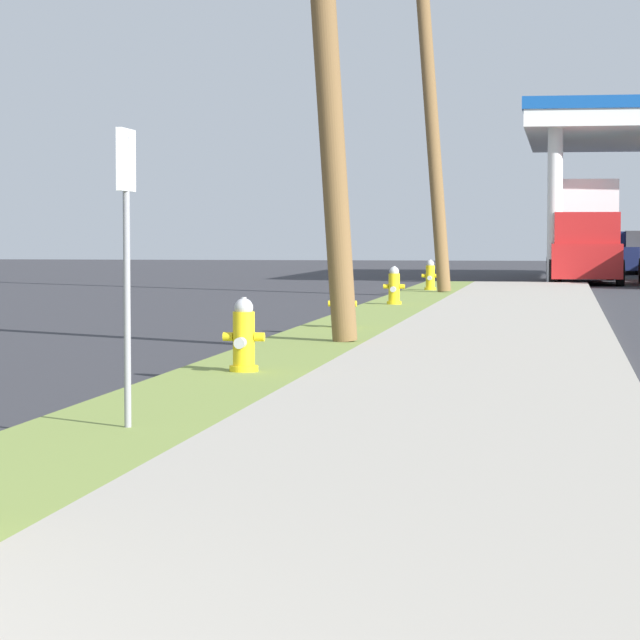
# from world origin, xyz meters

# --- Properties ---
(fire_hydrant_second) EXTENTS (0.42, 0.38, 0.74)m
(fire_hydrant_second) POSITION_xyz_m (0.73, 11.19, 0.45)
(fire_hydrant_second) COLOR yellow
(fire_hydrant_second) RESTS_ON grass_verge
(fire_hydrant_third) EXTENTS (0.42, 0.37, 0.74)m
(fire_hydrant_third) POSITION_xyz_m (0.69, 18.40, 0.45)
(fire_hydrant_third) COLOR yellow
(fire_hydrant_third) RESTS_ON grass_verge
(fire_hydrant_fourth) EXTENTS (0.42, 0.37, 0.74)m
(fire_hydrant_fourth) POSITION_xyz_m (0.64, 25.69, 0.45)
(fire_hydrant_fourth) COLOR yellow
(fire_hydrant_fourth) RESTS_ON grass_verge
(fire_hydrant_fifth) EXTENTS (0.42, 0.38, 0.74)m
(fire_hydrant_fifth) POSITION_xyz_m (0.70, 33.23, 0.45)
(fire_hydrant_fifth) COLOR yellow
(fire_hydrant_fifth) RESTS_ON grass_verge
(utility_pole_background) EXTENTS (1.64, 0.82, 9.56)m
(utility_pole_background) POSITION_xyz_m (0.75, 32.17, 4.98)
(utility_pole_background) COLOR brown
(utility_pole_background) RESTS_ON grass_verge
(street_sign_post) EXTENTS (0.05, 0.36, 2.12)m
(street_sign_post) POSITION_xyz_m (0.83, 6.80, 1.63)
(street_sign_post) COLOR gray
(street_sign_post) RESTS_ON grass_verge
(car_navy_by_near_pump) EXTENTS (2.24, 4.63, 1.57)m
(car_navy_by_near_pump) POSITION_xyz_m (5.89, 53.79, 0.72)
(car_navy_by_near_pump) COLOR navy
(car_navy_by_near_pump) RESTS_ON ground
(truck_red_at_far_bay) EXTENTS (2.26, 6.44, 3.11)m
(truck_red_at_far_bay) POSITION_xyz_m (4.51, 42.88, 1.49)
(truck_red_at_far_bay) COLOR red
(truck_red_at_far_bay) RESTS_ON ground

